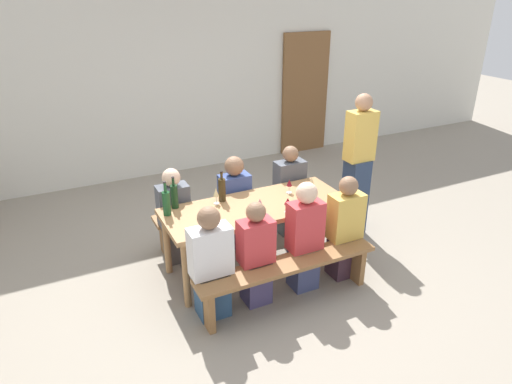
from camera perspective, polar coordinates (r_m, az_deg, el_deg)
name	(u,v)px	position (r m, az deg, el deg)	size (l,w,h in m)	color
ground_plane	(256,266)	(5.13, 0.00, -9.18)	(24.00, 24.00, 0.00)	gray
back_wall	(163,72)	(7.40, -11.43, 14.37)	(14.00, 0.20, 3.20)	silver
wooden_door	(305,94)	(8.37, 6.09, 12.01)	(0.90, 0.06, 2.10)	brown
tasting_table	(256,212)	(4.80, 0.00, -2.54)	(1.94, 0.76, 0.75)	#9E7247
bench_near	(288,271)	(4.44, 3.93, -9.75)	(1.84, 0.30, 0.45)	olive
bench_far	(231,213)	(5.49, -3.14, -2.56)	(1.84, 0.30, 0.45)	olive
wine_bottle_0	(166,203)	(4.59, -11.05, -1.30)	(0.08, 0.08, 0.36)	#194723
wine_bottle_1	(174,196)	(4.72, -10.10, -0.48)	(0.08, 0.08, 0.34)	#143319
wine_bottle_2	(222,189)	(4.81, -4.24, 0.33)	(0.08, 0.08, 0.34)	#332814
wine_glass_0	(288,202)	(4.58, 3.96, -1.24)	(0.07, 0.07, 0.16)	silver
wine_glass_1	(216,193)	(4.76, -4.98, -0.10)	(0.06, 0.06, 0.18)	silver
wine_glass_2	(312,182)	(5.01, 6.92, 1.24)	(0.07, 0.07, 0.19)	silver
wine_glass_3	(260,203)	(4.53, 0.48, -1.41)	(0.08, 0.08, 0.17)	silver
wine_glass_4	(289,184)	(5.01, 4.16, 1.06)	(0.06, 0.06, 0.16)	silver
seated_guest_near_0	(211,266)	(4.20, -5.60, -9.08)	(0.38, 0.24, 1.12)	navy
seated_guest_near_1	(256,256)	(4.36, -0.01, -7.96)	(0.33, 0.24, 1.07)	#443C67
seated_guest_near_2	(305,238)	(4.56, 6.04, -5.75)	(0.34, 0.24, 1.16)	#3D4570
seated_guest_near_3	(345,230)	(4.82, 10.93, -4.63)	(0.35, 0.24, 1.13)	#3F2734
seated_guest_far_0	(174,218)	(5.08, -10.08, -3.16)	(0.33, 0.24, 1.09)	#554F4E
seated_guest_far_1	(235,203)	(5.28, -2.63, -1.43)	(0.35, 0.24, 1.11)	#4F3150
seated_guest_far_2	(289,193)	(5.58, 4.14, -0.07)	(0.36, 0.24, 1.12)	#495359
standing_host	(358,168)	(5.58, 12.49, 2.97)	(0.33, 0.24, 1.73)	navy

